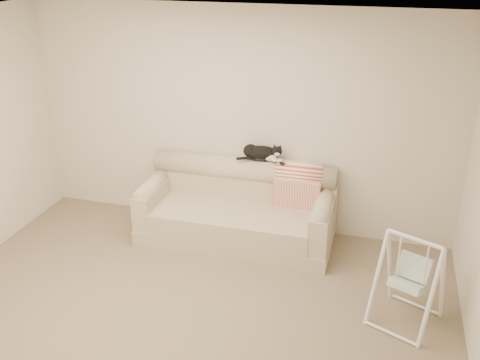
# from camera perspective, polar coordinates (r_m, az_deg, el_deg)

# --- Properties ---
(ground_plane) EXTENTS (5.00, 5.00, 0.00)m
(ground_plane) POSITION_cam_1_polar(r_m,az_deg,el_deg) (5.11, -6.33, -14.67)
(ground_plane) COLOR brown
(ground_plane) RESTS_ON ground
(room_shell) EXTENTS (5.04, 4.04, 2.60)m
(room_shell) POSITION_cam_1_polar(r_m,az_deg,el_deg) (4.33, -7.24, 1.32)
(room_shell) COLOR beige
(room_shell) RESTS_ON ground
(sofa) EXTENTS (2.20, 0.93, 0.90)m
(sofa) POSITION_cam_1_polar(r_m,az_deg,el_deg) (6.18, -0.26, -3.24)
(sofa) COLOR tan
(sofa) RESTS_ON ground
(remote_a) EXTENTS (0.18, 0.06, 0.03)m
(remote_a) POSITION_cam_1_polar(r_m,az_deg,el_deg) (6.12, 2.17, 2.18)
(remote_a) COLOR black
(remote_a) RESTS_ON sofa
(remote_b) EXTENTS (0.16, 0.15, 0.02)m
(remote_b) POSITION_cam_1_polar(r_m,az_deg,el_deg) (6.06, 4.21, 1.91)
(remote_b) COLOR black
(remote_b) RESTS_ON sofa
(tuxedo_cat) EXTENTS (0.53, 0.24, 0.21)m
(tuxedo_cat) POSITION_cam_1_polar(r_m,az_deg,el_deg) (6.08, 2.30, 2.96)
(tuxedo_cat) COLOR black
(tuxedo_cat) RESTS_ON sofa
(throw_blanket) EXTENTS (0.53, 0.38, 0.58)m
(throw_blanket) POSITION_cam_1_polar(r_m,az_deg,el_deg) (6.09, 6.33, 0.08)
(throw_blanket) COLOR red
(throw_blanket) RESTS_ON sofa
(baby_swing) EXTENTS (0.72, 0.74, 0.88)m
(baby_swing) POSITION_cam_1_polar(r_m,az_deg,el_deg) (5.06, 17.63, -10.12)
(baby_swing) COLOR white
(baby_swing) RESTS_ON ground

